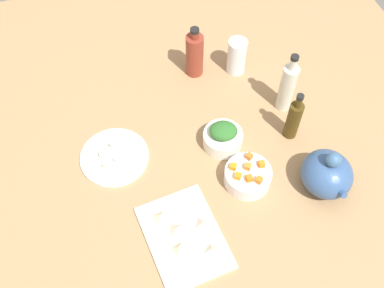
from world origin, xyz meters
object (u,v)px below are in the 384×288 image
at_px(cutting_board, 184,237).
at_px(drinking_glass_0, 237,56).
at_px(bottle_0, 195,54).
at_px(bottle_2, 287,87).
at_px(bowl_greens, 223,140).
at_px(teapot, 327,174).
at_px(plate_tofu, 114,157).
at_px(bottle_1, 294,119).
at_px(bowl_carrots, 248,177).

height_order(cutting_board, drinking_glass_0, drinking_glass_0).
height_order(bottle_0, bottle_2, bottle_2).
distance_m(bowl_greens, teapot, 0.34).
xyz_separation_m(cutting_board, bottle_0, (-0.59, 0.24, 0.08)).
bearing_deg(plate_tofu, bottle_1, 80.52).
bearing_deg(bottle_2, bowl_greens, -71.58).
bearing_deg(teapot, plate_tofu, -117.32).
bearing_deg(bottle_1, plate_tofu, -99.48).
relative_size(plate_tofu, teapot, 1.23).
relative_size(bowl_carrots, teapot, 0.81).
xyz_separation_m(bowl_carrots, drinking_glass_0, (-0.44, 0.14, 0.04)).
bearing_deg(plate_tofu, bottle_0, 126.52).
relative_size(cutting_board, teapot, 1.60).
height_order(plate_tofu, bottle_2, bottle_2).
distance_m(plate_tofu, bottle_1, 0.58).
bearing_deg(bottle_2, drinking_glass_0, -156.36).
xyz_separation_m(bottle_2, drinking_glass_0, (-0.21, -0.09, -0.03)).
distance_m(bottle_0, drinking_glass_0, 0.15).
bearing_deg(bottle_0, plate_tofu, -53.48).
bearing_deg(bottle_0, cutting_board, -21.73).
distance_m(bowl_greens, bowl_carrots, 0.15).
height_order(bottle_1, drinking_glass_0, bottle_1).
xyz_separation_m(cutting_board, bottle_1, (-0.23, 0.44, 0.07)).
xyz_separation_m(plate_tofu, drinking_glass_0, (-0.23, 0.50, 0.06)).
relative_size(plate_tofu, bottle_0, 1.07).
height_order(teapot, drinking_glass_0, teapot).
relative_size(cutting_board, bottle_0, 1.39).
relative_size(teapot, bottle_1, 0.90).
relative_size(bowl_carrots, bottle_2, 0.60).
distance_m(cutting_board, plate_tofu, 0.35).
height_order(bowl_carrots, bottle_0, bottle_0).
distance_m(plate_tofu, bottle_0, 0.46).
bearing_deg(drinking_glass_0, bottle_2, 23.64).
relative_size(teapot, bottle_0, 0.87).
relative_size(bowl_greens, bottle_2, 0.53).
height_order(cutting_board, teapot, teapot).
distance_m(bottle_1, drinking_glass_0, 0.33).
xyz_separation_m(plate_tofu, teapot, (0.30, 0.58, 0.06)).
distance_m(plate_tofu, bowl_carrots, 0.42).
distance_m(bowl_carrots, teapot, 0.23).
xyz_separation_m(cutting_board, bowl_carrots, (-0.11, 0.24, 0.02)).
distance_m(cutting_board, bowl_greens, 0.34).
distance_m(plate_tofu, drinking_glass_0, 0.56).
relative_size(bottle_0, bottle_2, 0.85).
bearing_deg(bowl_carrots, cutting_board, -64.72).
xyz_separation_m(cutting_board, drinking_glass_0, (-0.56, 0.38, 0.06)).
distance_m(cutting_board, bottle_2, 0.59).
relative_size(bowl_greens, teapot, 0.72).
height_order(bowl_greens, bottle_0, bottle_0).
bearing_deg(bottle_2, cutting_board, -53.60).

